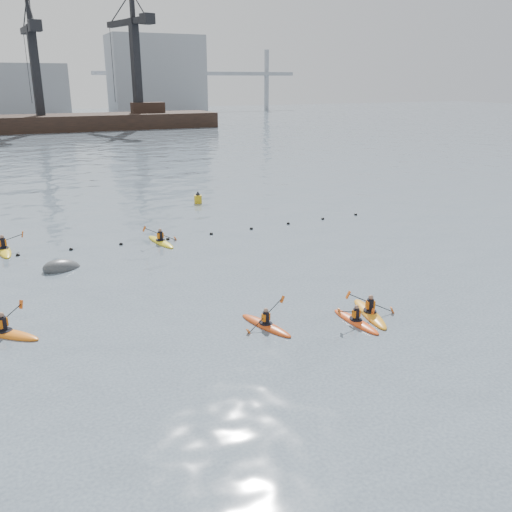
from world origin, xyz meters
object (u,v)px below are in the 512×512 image
object	(u,v)px
kayaker_1	(370,313)
nav_buoy	(198,199)
kayaker_3	(161,241)
kayaker_5	(4,249)
mooring_buoy	(62,269)
kayaker_4	(356,321)
kayaker_0	(266,324)
kayaker_2	(4,332)

from	to	relation	value
kayaker_1	nav_buoy	distance (m)	24.90
kayaker_3	kayaker_5	bearing A→B (deg)	155.53
kayaker_1	mooring_buoy	bearing A→B (deg)	147.62
kayaker_4	kayaker_5	xyz separation A→B (m)	(-13.49, 17.51, 0.02)
kayaker_0	mooring_buoy	bearing A→B (deg)	105.01
mooring_buoy	kayaker_5	bearing A→B (deg)	120.06
kayaker_2	mooring_buoy	world-z (taller)	kayaker_2
kayaker_1	mooring_buoy	world-z (taller)	kayaker_1
kayaker_0	kayaker_1	size ratio (longest dim) A/B	0.89
kayaker_1	nav_buoy	xyz separation A→B (m)	(0.61, 24.90, 0.25)
kayaker_1	nav_buoy	world-z (taller)	kayaker_1
kayaker_0	kayaker_4	world-z (taller)	kayaker_0
mooring_buoy	nav_buoy	size ratio (longest dim) A/B	1.86
kayaker_1	kayaker_3	bearing A→B (deg)	123.84
kayaker_5	nav_buoy	distance (m)	17.04
kayaker_0	kayaker_5	xyz separation A→B (m)	(-9.82, 16.23, 0.02)
kayaker_3	kayaker_4	size ratio (longest dim) A/B	1.16
kayaker_3	nav_buoy	bearing A→B (deg)	48.80
kayaker_4	kayaker_5	distance (m)	22.10
mooring_buoy	nav_buoy	bearing A→B (deg)	46.02
kayaker_5	kayaker_0	bearing A→B (deg)	-64.03
kayaker_2	kayaker_4	world-z (taller)	kayaker_2
kayaker_1	kayaker_2	world-z (taller)	kayaker_1
kayaker_1	kayaker_3	world-z (taller)	kayaker_3
kayaker_2	nav_buoy	xyz separation A→B (m)	(15.34, 20.20, 0.25)
kayaker_3	kayaker_1	bearing A→B (deg)	-80.36
kayaker_0	kayaker_1	world-z (taller)	kayaker_1
kayaker_1	nav_buoy	bearing A→B (deg)	102.38
kayaker_0	kayaker_3	world-z (taller)	kayaker_3
kayaker_0	mooring_buoy	size ratio (longest dim) A/B	1.40
kayaker_5	nav_buoy	size ratio (longest dim) A/B	3.16
kayaker_4	kayaker_1	bearing A→B (deg)	-162.31
kayaker_2	kayaker_5	world-z (taller)	kayaker_5
mooring_buoy	kayaker_4	bearing A→B (deg)	-49.78
kayaker_2	kayaker_3	bearing A→B (deg)	2.03
kayaker_4	nav_buoy	world-z (taller)	nav_buoy
kayaker_2	kayaker_5	size ratio (longest dim) A/B	0.80
kayaker_2	nav_buoy	world-z (taller)	kayaker_2
kayaker_1	kayaker_3	distance (m)	15.76
kayaker_2	nav_buoy	bearing A→B (deg)	7.53
kayaker_0	kayaker_4	size ratio (longest dim) A/B	1.03
mooring_buoy	kayaker_1	bearing A→B (deg)	-46.17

